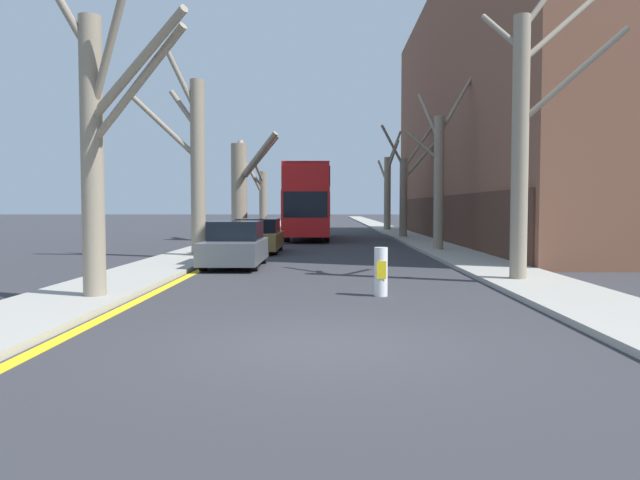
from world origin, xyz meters
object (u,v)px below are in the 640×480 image
street_tree_right_0 (526,130)px  street_tree_right_1 (439,174)px  street_tree_left_1 (195,162)px  traffic_bollard (381,272)px  street_tree_left_0 (97,134)px  street_tree_left_3 (262,198)px  parked_car_0 (235,245)px  street_tree_left_2 (242,185)px  double_decker_bus (308,198)px  street_tree_right_3 (388,189)px  street_tree_right_2 (405,189)px  parked_car_1 (258,236)px

street_tree_right_0 → street_tree_right_1: size_ratio=1.04×
street_tree_left_1 → traffic_bollard: bearing=-58.5°
street_tree_right_0 → street_tree_right_1: 11.04m
street_tree_left_0 → traffic_bollard: size_ratio=7.25×
street_tree_left_3 → parked_car_0: (2.00, -27.03, -1.88)m
street_tree_left_2 → double_decker_bus: size_ratio=0.59×
street_tree_right_3 → parked_car_0: 31.11m
street_tree_left_3 → parked_car_0: bearing=-85.8°
street_tree_right_1 → street_tree_left_3: bearing=115.7°
street_tree_right_0 → double_decker_bus: 22.11m
street_tree_right_0 → street_tree_right_3: 34.15m
street_tree_right_2 → parked_car_0: street_tree_right_2 is taller
street_tree_right_1 → street_tree_left_0: bearing=-123.0°
street_tree_left_2 → parked_car_1: (1.86, -8.53, -2.48)m
parked_car_1 → parked_car_0: bearing=-90.0°
double_decker_bus → street_tree_right_0: bearing=-74.0°
parked_car_1 → street_tree_right_0: bearing=-53.2°
street_tree_left_1 → street_tree_left_3: (-0.01, 23.62, -1.04)m
street_tree_left_1 → traffic_bollard: 12.04m
street_tree_right_3 → traffic_bollard: size_ratio=7.48×
street_tree_left_3 → parked_car_1: bearing=-84.5°
double_decker_bus → traffic_bollard: bearing=-84.4°
street_tree_right_3 → double_decker_bus: bearing=-114.6°
parked_car_1 → traffic_bollard: parked_car_1 is taller
street_tree_left_0 → street_tree_right_2: 27.17m
street_tree_left_1 → street_tree_left_0: bearing=-88.0°
street_tree_left_2 → street_tree_right_1: bearing=-40.1°
street_tree_right_2 → traffic_bollard: bearing=-98.2°
street_tree_right_2 → parked_car_0: size_ratio=1.75×
street_tree_left_0 → parked_car_0: bearing=77.8°
street_tree_left_1 → parked_car_0: (1.99, -3.41, -2.91)m
street_tree_right_0 → parked_car_1: bearing=126.8°
street_tree_left_1 → double_decker_bus: size_ratio=0.76×
street_tree_left_3 → street_tree_right_2: street_tree_right_2 is taller
traffic_bollard → street_tree_right_0: bearing=32.2°
street_tree_right_0 → parked_car_0: 9.44m
street_tree_right_3 → parked_car_1: 24.99m
street_tree_left_1 → double_decker_bus: 14.24m
street_tree_left_2 → parked_car_1: size_ratio=1.32×
double_decker_bus → parked_car_0: 17.27m
street_tree_right_0 → street_tree_left_1: bearing=142.7°
street_tree_right_1 → street_tree_right_2: (-0.04, 11.19, -0.30)m
street_tree_left_3 → street_tree_right_1: street_tree_right_1 is taller
street_tree_left_0 → parked_car_0: (1.62, 7.45, -2.67)m
street_tree_left_2 → street_tree_right_0: (9.75, -19.06, 0.68)m
street_tree_right_2 → street_tree_right_0: bearing=-89.4°
street_tree_left_1 → street_tree_right_2: size_ratio=1.05×
street_tree_left_3 → double_decker_bus: street_tree_left_3 is taller
street_tree_left_1 → street_tree_right_0: size_ratio=0.95×
street_tree_right_3 → traffic_bollard: 36.81m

